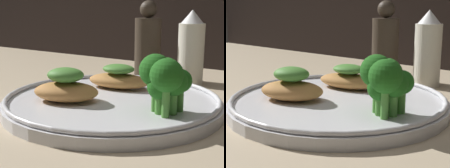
# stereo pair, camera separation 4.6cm
# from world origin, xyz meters

# --- Properties ---
(ground_plane) EXTENTS (1.80, 1.80, 0.01)m
(ground_plane) POSITION_xyz_m (0.00, 0.00, -0.01)
(ground_plane) COLOR tan
(plate) EXTENTS (0.29, 0.29, 0.02)m
(plate) POSITION_xyz_m (0.00, 0.00, 0.01)
(plate) COLOR silver
(plate) RESTS_ON ground_plane
(grilled_meat_front) EXTENTS (0.10, 0.08, 0.04)m
(grilled_meat_front) POSITION_xyz_m (-0.04, -0.05, 0.03)
(grilled_meat_front) COLOR #BC7F42
(grilled_meat_front) RESTS_ON plate
(grilled_meat_middle) EXTENTS (0.10, 0.07, 0.04)m
(grilled_meat_middle) POSITION_xyz_m (-0.03, 0.06, 0.03)
(grilled_meat_middle) COLOR #BC7F42
(grilled_meat_middle) RESTS_ON plate
(broccoli_bunch) EXTENTS (0.06, 0.06, 0.07)m
(broccoli_bunch) POSITION_xyz_m (0.09, -0.02, 0.06)
(broccoli_bunch) COLOR #4C8E38
(broccoli_bunch) RESTS_ON plate
(sauce_bottle) EXTENTS (0.05, 0.05, 0.13)m
(sauce_bottle) POSITION_xyz_m (0.02, 0.21, 0.06)
(sauce_bottle) COLOR silver
(sauce_bottle) RESTS_ON ground_plane
(pepper_grinder) EXTENTS (0.05, 0.05, 0.15)m
(pepper_grinder) POSITION_xyz_m (-0.07, 0.21, 0.06)
(pepper_grinder) COLOR #382D23
(pepper_grinder) RESTS_ON ground_plane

